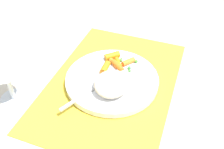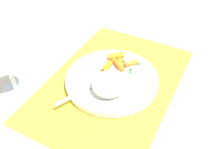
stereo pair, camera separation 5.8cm
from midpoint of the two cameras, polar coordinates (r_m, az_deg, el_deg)
name	(u,v)px [view 1 (the left image)]	position (r m, az deg, el deg)	size (l,w,h in m)	color
ground_plane	(112,84)	(0.64, -2.58, -2.19)	(2.40, 2.40, 0.00)	beige
placemat	(112,83)	(0.64, -2.59, -1.99)	(0.44, 0.30, 0.01)	gold
plate	(112,80)	(0.63, -2.62, -1.30)	(0.23, 0.23, 0.02)	white
rice_mound	(112,84)	(0.59, -2.89, -2.19)	(0.09, 0.08, 0.04)	beige
carrot_portion	(115,63)	(0.66, -1.80, 2.60)	(0.09, 0.08, 0.02)	orange
pea_scatter	(120,63)	(0.66, -0.66, 2.57)	(0.09, 0.08, 0.01)	#59AE3F
fork	(100,84)	(0.61, -5.41, -2.32)	(0.18, 0.09, 0.01)	#BEBEBE
wine_glass	(1,63)	(0.59, -26.24, 2.27)	(0.07, 0.07, 0.15)	silver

